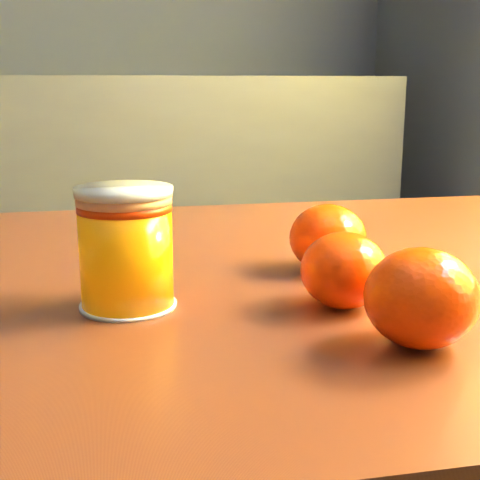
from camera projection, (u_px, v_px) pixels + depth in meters
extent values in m
cube|color=brown|center=(325.00, 285.00, 0.63)|extent=(0.97, 0.69, 0.04)
cylinder|color=orange|center=(126.00, 256.00, 0.50)|extent=(0.07, 0.07, 0.08)
cylinder|color=#EC9A60|center=(124.00, 200.00, 0.49)|extent=(0.07, 0.07, 0.01)
cylinder|color=silver|center=(124.00, 192.00, 0.49)|extent=(0.07, 0.07, 0.00)
ellipsoid|color=#FF3C05|center=(344.00, 270.00, 0.50)|extent=(0.07, 0.07, 0.06)
ellipsoid|color=#FF3C05|center=(328.00, 238.00, 0.60)|extent=(0.07, 0.07, 0.06)
ellipsoid|color=#FF3C05|center=(421.00, 298.00, 0.43)|extent=(0.09, 0.09, 0.06)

